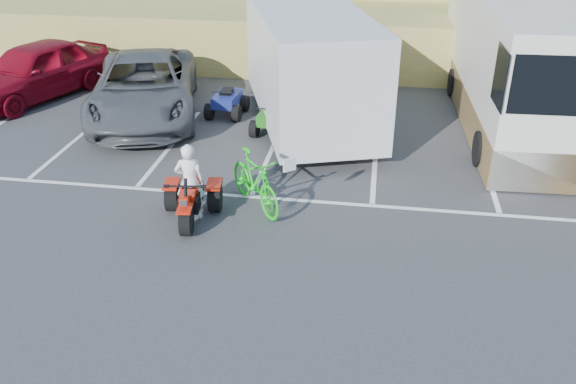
# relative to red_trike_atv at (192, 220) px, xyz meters

# --- Properties ---
(ground) EXTENTS (100.00, 100.00, 0.00)m
(ground) POSITION_rel_red_trike_atv_xyz_m (1.01, -1.19, 0.00)
(ground) COLOR #353537
(ground) RESTS_ON ground
(parking_stripes) EXTENTS (28.00, 5.16, 0.01)m
(parking_stripes) POSITION_rel_red_trike_atv_xyz_m (1.88, 2.87, 0.00)
(parking_stripes) COLOR white
(parking_stripes) RESTS_ON ground
(grass_embankment) EXTENTS (40.00, 8.50, 3.10)m
(grass_embankment) POSITION_rel_red_trike_atv_xyz_m (1.01, 14.29, 1.42)
(grass_embankment) COLOR olive
(grass_embankment) RESTS_ON ground
(red_trike_atv) EXTENTS (1.42, 1.76, 1.04)m
(red_trike_atv) POSITION_rel_red_trike_atv_xyz_m (0.00, 0.00, 0.00)
(red_trike_atv) COLOR red
(red_trike_atv) RESTS_ON ground
(rider) EXTENTS (0.65, 0.48, 1.66)m
(rider) POSITION_rel_red_trike_atv_xyz_m (-0.02, 0.15, 0.83)
(rider) COLOR white
(rider) RESTS_ON ground
(green_dirt_bike) EXTENTS (1.76, 2.00, 1.25)m
(green_dirt_bike) POSITION_rel_red_trike_atv_xyz_m (1.20, 0.78, 0.63)
(green_dirt_bike) COLOR #14BF19
(green_dirt_bike) RESTS_ON ground
(grey_pickup) EXTENTS (4.52, 6.86, 1.75)m
(grey_pickup) POSITION_rel_red_trike_atv_xyz_m (-3.13, 5.84, 0.88)
(grey_pickup) COLOR #46484D
(grey_pickup) RESTS_ON ground
(red_car) EXTENTS (3.80, 5.60, 1.77)m
(red_car) POSITION_rel_red_trike_atv_xyz_m (-7.19, 6.91, 0.89)
(red_car) COLOR maroon
(red_car) RESTS_ON ground
(cargo_trailer) EXTENTS (4.74, 7.36, 3.19)m
(cargo_trailer) POSITION_rel_red_trike_atv_xyz_m (1.73, 5.91, 1.73)
(cargo_trailer) COLOR silver
(cargo_trailer) RESTS_ON ground
(rv_motorhome) EXTENTS (2.86, 9.90, 3.52)m
(rv_motorhome) POSITION_rel_red_trike_atv_xyz_m (7.31, 7.18, 1.53)
(rv_motorhome) COLOR silver
(rv_motorhome) RESTS_ON ground
(quad_atv_blue) EXTENTS (1.09, 1.42, 0.90)m
(quad_atv_blue) POSITION_rel_red_trike_atv_xyz_m (-0.76, 6.23, 0.00)
(quad_atv_blue) COLOR navy
(quad_atv_blue) RESTS_ON ground
(quad_atv_green) EXTENTS (1.15, 1.45, 0.89)m
(quad_atv_green) POSITION_rel_red_trike_atv_xyz_m (0.84, 5.07, 0.00)
(quad_atv_green) COLOR #1C6116
(quad_atv_green) RESTS_ON ground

